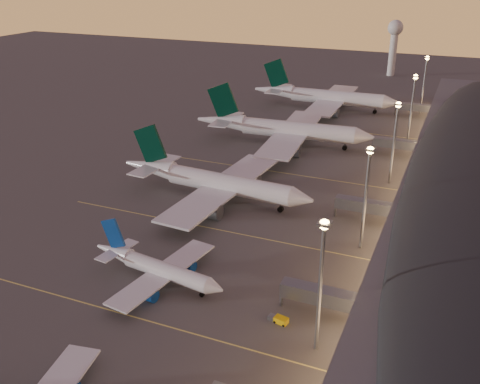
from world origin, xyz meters
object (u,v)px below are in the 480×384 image
at_px(airliner_wide_near, 213,182).
at_px(airliner_wide_far, 324,97).
at_px(airliner_narrow_north, 156,268).
at_px(airliner_wide_mid, 283,129).
at_px(radar_tower, 394,38).
at_px(baggage_tug_c, 279,319).

bearing_deg(airliner_wide_near, airliner_wide_far, 92.15).
bearing_deg(airliner_narrow_north, airliner_wide_far, 99.72).
height_order(airliner_wide_mid, radar_tower, radar_tower).
bearing_deg(airliner_wide_mid, baggage_tug_c, -75.72).
height_order(airliner_narrow_north, airliner_wide_far, airliner_wide_far).
bearing_deg(baggage_tug_c, airliner_wide_far, 112.97).
xyz_separation_m(airliner_wide_near, airliner_wide_far, (3.14, 113.51, 0.57)).
distance_m(airliner_wide_near, airliner_wide_mid, 56.24).
bearing_deg(airliner_narrow_north, radar_tower, 95.28).
distance_m(airliner_wide_near, airliner_wide_far, 113.56).
bearing_deg(radar_tower, airliner_wide_near, -95.48).
bearing_deg(airliner_wide_near, airliner_wide_mid, 91.60).
distance_m(airliner_wide_far, radar_tower, 96.47).
relative_size(airliner_wide_far, baggage_tug_c, 16.22).
xyz_separation_m(airliner_wide_near, baggage_tug_c, (37.18, -48.22, -4.55)).
relative_size(airliner_wide_near, airliner_wide_mid, 0.90).
height_order(airliner_wide_far, baggage_tug_c, airliner_wide_far).
relative_size(airliner_narrow_north, airliner_wide_far, 0.50).
height_order(airliner_wide_near, radar_tower, radar_tower).
relative_size(airliner_wide_near, baggage_tug_c, 14.63).
xyz_separation_m(airliner_wide_far, baggage_tug_c, (34.04, -161.73, -5.12)).
distance_m(airliner_narrow_north, airliner_wide_far, 158.40).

